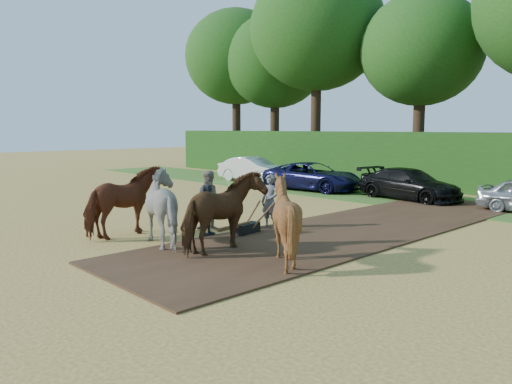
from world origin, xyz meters
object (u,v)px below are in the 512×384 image
Objects in this scene: spectator_far at (207,210)px; parked_cars at (431,186)px; spectator_near at (210,200)px; plough_team at (199,210)px.

parked_cars is at bearing -19.21° from spectator_far.
spectator_near reaches higher than spectator_far.
spectator_near is 10.75m from parked_cars.
plough_team reaches higher than spectator_near.
parked_cars is (1.27, 11.22, -0.08)m from spectator_far.
spectator_near is 2.44m from plough_team.
spectator_far is 11.29m from parked_cars.
spectator_near is 0.27× the size of plough_team.
parked_cars is (1.94, 10.57, -0.24)m from spectator_near.
plough_team reaches higher than parked_cars.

